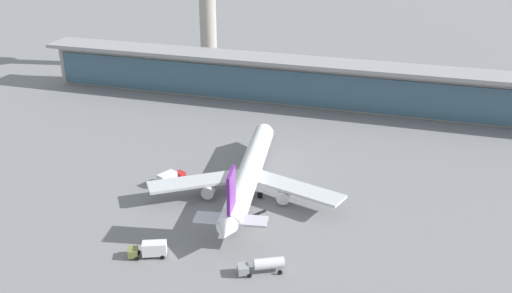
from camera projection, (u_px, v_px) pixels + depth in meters
The scene contains 7 objects.
ground_plane at pixel (238, 199), 134.75m from camera, with size 1200.00×1200.00×0.00m, color slate.
airliner_on_stand at pixel (249, 175), 135.00m from camera, with size 44.58×58.50×15.61m.
service_truck_near_nose_red at pixel (170, 177), 140.88m from camera, with size 5.15×7.59×3.10m.
service_truck_under_wing_red at pixel (247, 219), 124.63m from camera, with size 6.71×4.19×2.70m.
service_truck_mid_apron_grey at pixel (263, 265), 107.87m from camera, with size 8.69×5.88×2.95m.
service_truck_by_tail_olive at pixel (150, 249), 112.59m from camera, with size 7.63×4.84×3.10m.
terminal_building at pixel (305, 81), 191.86m from camera, with size 183.60×12.80×15.20m.
Camera 1 is at (39.09, -112.42, 64.42)m, focal length 41.37 mm.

